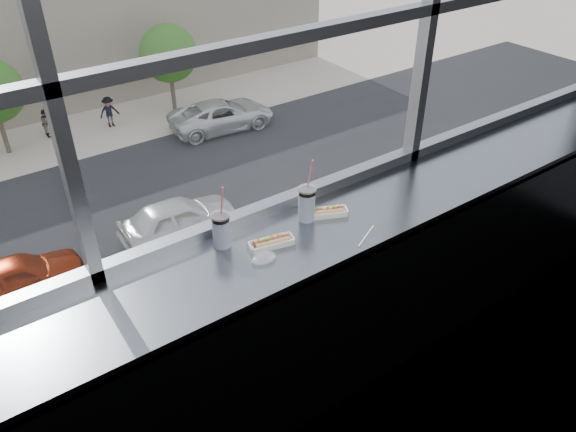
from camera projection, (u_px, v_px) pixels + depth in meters
wall_back_lower at (279, 286)px, 3.32m from camera, size 6.00×0.00×6.00m
counter at (309, 237)px, 2.85m from camera, size 6.00×0.55×0.06m
counter_fascia at (336, 340)px, 2.97m from camera, size 6.00×0.04×1.04m
hotdog_tray_left at (272, 242)px, 2.72m from camera, size 0.23×0.12×0.06m
hotdog_tray_right at (326, 212)px, 2.95m from camera, size 0.24×0.16×0.06m
soda_cup_left at (221, 229)px, 2.69m from camera, size 0.09×0.09×0.34m
soda_cup_right at (307, 202)px, 2.87m from camera, size 0.10×0.10×0.35m
loose_straw at (366, 236)px, 2.80m from camera, size 0.18×0.09×0.01m
wrapper at (264, 258)px, 2.64m from camera, size 0.11×0.08×0.03m
street_asphalt at (7, 238)px, 23.25m from camera, size 80.00×10.00×0.06m
car_far_c at (221, 110)px, 31.42m from camera, size 3.41×6.83×2.19m
car_near_d at (178, 212)px, 22.80m from camera, size 2.98×6.74×2.22m
car_near_c at (15, 271)px, 19.78m from camera, size 2.98×6.41×2.09m
pedestrian_c at (46, 120)px, 30.81m from camera, size 0.61×0.82×1.84m
pedestrian_d at (109, 109)px, 31.73m from camera, size 0.95×0.71×2.13m
tree_right at (168, 53)px, 32.30m from camera, size 3.34×3.34×5.21m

